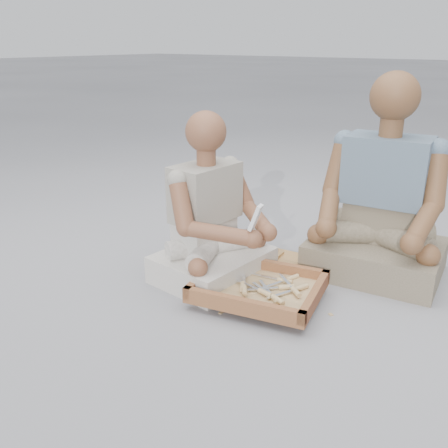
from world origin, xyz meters
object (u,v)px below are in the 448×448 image
Objects in this scene: tool_tray at (259,288)px; companion at (381,210)px; carved_panel at (259,263)px; craftsman at (212,225)px.

tool_tray is 0.73m from companion.
companion reaches higher than tool_tray.
carved_panel is at bearing 123.69° from tool_tray.
craftsman is 0.83× the size of companion.
companion reaches higher than craftsman.
carved_panel is at bearing 158.50° from craftsman.
carved_panel is 0.70× the size of craftsman.
carved_panel is at bearing 25.01° from companion.
tool_tray is 0.64× the size of companion.
craftsman is at bearing 169.29° from tool_tray.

